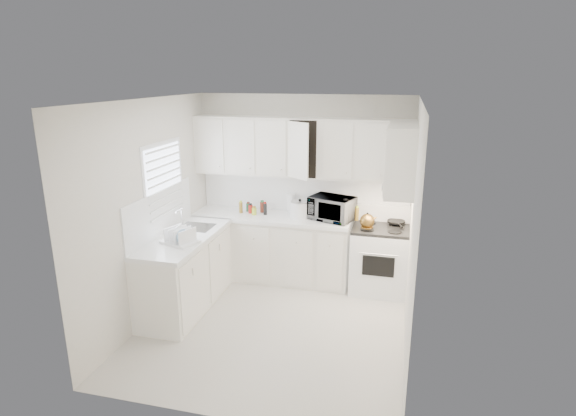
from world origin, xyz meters
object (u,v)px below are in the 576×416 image
(stove, at_px, (380,251))
(microwave, at_px, (332,206))
(dish_rack, at_px, (180,234))
(utensil_crock, at_px, (345,211))
(tea_kettle, at_px, (367,220))
(rice_cooker, at_px, (300,208))

(stove, height_order, microwave, microwave)
(stove, height_order, dish_rack, dish_rack)
(utensil_crock, bearing_deg, dish_rack, -145.81)
(utensil_crock, bearing_deg, tea_kettle, -14.27)
(tea_kettle, bearing_deg, stove, 29.39)
(utensil_crock, height_order, dish_rack, utensil_crock)
(tea_kettle, height_order, microwave, microwave)
(stove, bearing_deg, rice_cooker, 178.14)
(rice_cooker, bearing_deg, microwave, -4.65)
(utensil_crock, bearing_deg, microwave, 145.54)
(tea_kettle, bearing_deg, microwave, 144.52)
(utensil_crock, bearing_deg, stove, 10.12)
(microwave, height_order, rice_cooker, microwave)
(utensil_crock, relative_size, dish_rack, 0.88)
(stove, height_order, tea_kettle, stove)
(stove, bearing_deg, microwave, 175.89)
(utensil_crock, bearing_deg, rice_cooker, 168.68)
(microwave, bearing_deg, stove, 14.31)
(rice_cooker, bearing_deg, tea_kettle, -18.12)
(stove, bearing_deg, utensil_crock, -169.49)
(stove, height_order, rice_cooker, rice_cooker)
(tea_kettle, distance_m, dish_rack, 2.37)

